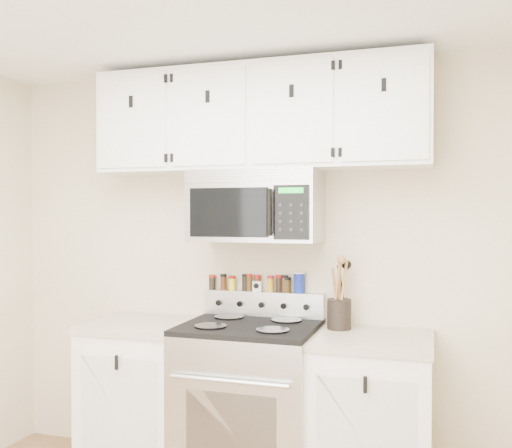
{
  "coord_description": "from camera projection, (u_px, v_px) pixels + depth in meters",
  "views": [
    {
      "loc": [
        1.01,
        -1.66,
        1.58
      ],
      "look_at": [
        0.03,
        1.45,
        1.52
      ],
      "focal_mm": 40.0,
      "sensor_mm": 36.0,
      "label": 1
    }
  ],
  "objects": [
    {
      "name": "back_wall",
      "position": [
        265.0,
        267.0,
        3.56
      ],
      "size": [
        3.5,
        0.01,
        2.5
      ],
      "primitive_type": "cube",
      "color": "tan",
      "rests_on": "floor"
    },
    {
      "name": "range",
      "position": [
        250.0,
        404.0,
        3.27
      ],
      "size": [
        0.76,
        0.65,
        1.1
      ],
      "color": "#B7B7BA",
      "rests_on": "floor"
    },
    {
      "name": "base_cabinet_left",
      "position": [
        144.0,
        396.0,
        3.5
      ],
      "size": [
        0.64,
        0.62,
        0.92
      ],
      "color": "white",
      "rests_on": "floor"
    },
    {
      "name": "base_cabinet_right",
      "position": [
        372.0,
        420.0,
        3.09
      ],
      "size": [
        0.64,
        0.62,
        0.92
      ],
      "color": "white",
      "rests_on": "floor"
    },
    {
      "name": "microwave",
      "position": [
        256.0,
        206.0,
        3.37
      ],
      "size": [
        0.76,
        0.44,
        0.42
      ],
      "color": "#9E9EA3",
      "rests_on": "back_wall"
    },
    {
      "name": "upper_cabinets",
      "position": [
        258.0,
        118.0,
        3.39
      ],
      "size": [
        2.0,
        0.35,
        0.62
      ],
      "color": "white",
      "rests_on": "back_wall"
    },
    {
      "name": "utensil_crock",
      "position": [
        339.0,
        312.0,
        3.27
      ],
      "size": [
        0.14,
        0.14,
        0.4
      ],
      "color": "black",
      "rests_on": "base_cabinet_right"
    },
    {
      "name": "kitchen_timer",
      "position": [
        257.0,
        286.0,
        3.54
      ],
      "size": [
        0.06,
        0.05,
        0.06
      ],
      "primitive_type": "cube",
      "rotation": [
        0.0,
        0.0,
        0.13
      ],
      "color": "silver",
      "rests_on": "range"
    },
    {
      "name": "salt_canister",
      "position": [
        299.0,
        283.0,
        3.46
      ],
      "size": [
        0.07,
        0.07,
        0.13
      ],
      "color": "navy",
      "rests_on": "range"
    },
    {
      "name": "spice_jar_0",
      "position": [
        212.0,
        282.0,
        3.63
      ],
      "size": [
        0.05,
        0.05,
        0.09
      ],
      "color": "black",
      "rests_on": "range"
    },
    {
      "name": "spice_jar_1",
      "position": [
        223.0,
        282.0,
        3.61
      ],
      "size": [
        0.04,
        0.04,
        0.1
      ],
      "color": "#442110",
      "rests_on": "range"
    },
    {
      "name": "spice_jar_2",
      "position": [
        232.0,
        283.0,
        3.59
      ],
      "size": [
        0.04,
        0.04,
        0.09
      ],
      "color": "yellow",
      "rests_on": "range"
    },
    {
      "name": "spice_jar_3",
      "position": [
        245.0,
        282.0,
        3.57
      ],
      "size": [
        0.04,
        0.04,
        0.1
      ],
      "color": "black",
      "rests_on": "range"
    },
    {
      "name": "spice_jar_4",
      "position": [
        249.0,
        282.0,
        3.56
      ],
      "size": [
        0.04,
        0.04,
        0.11
      ],
      "color": "#462F10",
      "rests_on": "range"
    },
    {
      "name": "spice_jar_5",
      "position": [
        258.0,
        283.0,
        3.54
      ],
      "size": [
        0.04,
        0.04,
        0.1
      ],
      "color": "#452010",
      "rests_on": "range"
    },
    {
      "name": "spice_jar_6",
      "position": [
        270.0,
        284.0,
        3.52
      ],
      "size": [
        0.04,
        0.04,
        0.1
      ],
      "color": "orange",
      "rests_on": "range"
    },
    {
      "name": "spice_jar_7",
      "position": [
        279.0,
        284.0,
        3.5
      ],
      "size": [
        0.04,
        0.04,
        0.11
      ],
      "color": "black",
      "rests_on": "range"
    },
    {
      "name": "spice_jar_8",
      "position": [
        285.0,
        284.0,
        3.49
      ],
      "size": [
        0.04,
        0.04,
        0.11
      ],
      "color": "#422410",
      "rests_on": "range"
    },
    {
      "name": "spice_jar_9",
      "position": [
        287.0,
        285.0,
        3.48
      ],
      "size": [
        0.04,
        0.04,
        0.09
      ],
      "color": "#3F2E0F",
      "rests_on": "range"
    },
    {
      "name": "spice_jar_10",
      "position": [
        300.0,
        285.0,
        3.46
      ],
      "size": [
        0.04,
        0.04,
        0.1
      ],
      "color": "gold",
      "rests_on": "range"
    }
  ]
}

